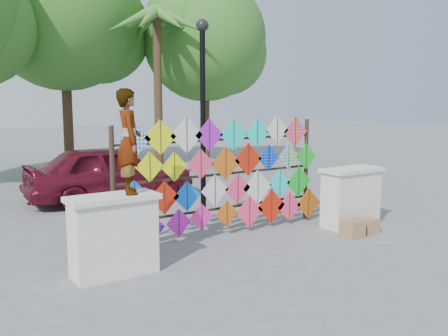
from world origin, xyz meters
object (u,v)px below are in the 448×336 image
at_px(vendor_woman, 129,141).
at_px(sedan, 111,173).
at_px(kite_rack, 228,176).
at_px(lamppost, 203,102).

relative_size(vendor_woman, sedan, 0.37).
distance_m(kite_rack, sedan, 4.67).
bearing_deg(kite_rack, vendor_woman, -159.72).
relative_size(sedan, lamppost, 1.01).
xyz_separation_m(kite_rack, vendor_woman, (-2.51, -0.93, 0.88)).
height_order(vendor_woman, sedan, vendor_woman).
relative_size(kite_rack, vendor_woman, 3.00).
bearing_deg(lamppost, vendor_woman, -140.84).
bearing_deg(lamppost, kite_rack, -98.58).
xyz_separation_m(sedan, lamppost, (0.90, -3.32, 1.93)).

